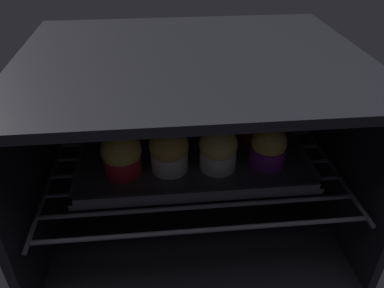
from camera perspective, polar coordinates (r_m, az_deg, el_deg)
The scene contains 11 objects.
oven_cavity at distance 77.29cm, azimuth -0.31°, elevation 1.40°, with size 59.00×47.00×37.00cm.
oven_rack at distance 75.67cm, azimuth 0.00°, elevation -2.47°, with size 54.80×42.00×0.80cm.
baking_tray at distance 75.07cm, azimuth 0.00°, elevation -1.79°, with size 43.64×25.85×2.20cm.
muffin_row0_col0 at distance 68.63cm, azimuth -10.53°, elevation -1.50°, with size 7.27×7.27×8.67cm.
muffin_row0_col1 at distance 68.47cm, azimuth -3.47°, elevation -0.90°, with size 7.17×7.17×9.18cm.
muffin_row0_col2 at distance 69.03cm, azimuth 3.95°, elevation -0.73°, with size 7.00×7.00×8.58cm.
muffin_row0_col3 at distance 71.33cm, azimuth 11.43°, elevation -0.47°, with size 6.73×6.73×8.11cm.
muffin_row1_col0 at distance 76.42cm, azimuth -10.18°, elevation 2.22°, with size 6.84×6.84×8.31cm.
muffin_row1_col1 at distance 76.49cm, azimuth -3.68°, elevation 2.75°, with size 6.77×6.77×8.38cm.
muffin_row1_col2 at distance 76.84cm, azimuth 3.06°, elevation 2.74°, with size 7.24×7.24×7.99cm.
muffin_row1_col3 at distance 78.41cm, azimuth 9.66°, elevation 3.28°, with size 7.30×7.30×9.00cm.
Camera 1 is at (-6.14, -39.14, 57.76)cm, focal length 35.48 mm.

